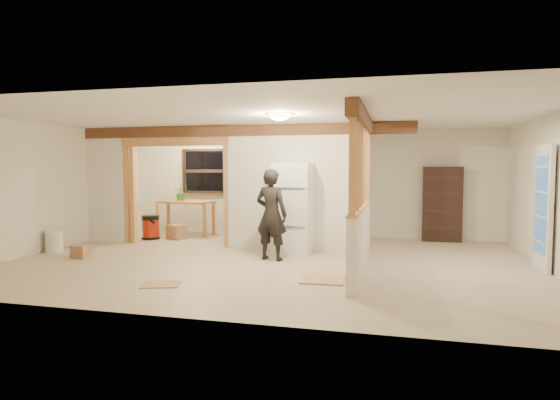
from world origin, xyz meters
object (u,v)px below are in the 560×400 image
(shop_vac, at_px, (151,227))
(refrigerator, at_px, (292,209))
(work_table, at_px, (186,218))
(bookshelf, at_px, (442,204))
(woman, at_px, (271,215))

(shop_vac, bearing_deg, refrigerator, -15.10)
(work_table, xyz_separation_m, shop_vac, (-0.50, -0.79, -0.14))
(refrigerator, distance_m, bookshelf, 3.67)
(refrigerator, xyz_separation_m, woman, (-0.22, -0.71, -0.05))
(refrigerator, bearing_deg, work_table, 150.19)
(refrigerator, bearing_deg, bookshelf, 37.77)
(shop_vac, distance_m, bookshelf, 6.59)
(refrigerator, height_order, shop_vac, refrigerator)
(woman, height_order, bookshelf, bookshelf)
(shop_vac, relative_size, bookshelf, 0.33)
(refrigerator, relative_size, bookshelf, 1.04)
(woman, xyz_separation_m, shop_vac, (-3.32, 1.66, -0.53))
(bookshelf, bearing_deg, work_table, -175.15)
(woman, relative_size, work_table, 1.22)
(refrigerator, distance_m, work_table, 3.53)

